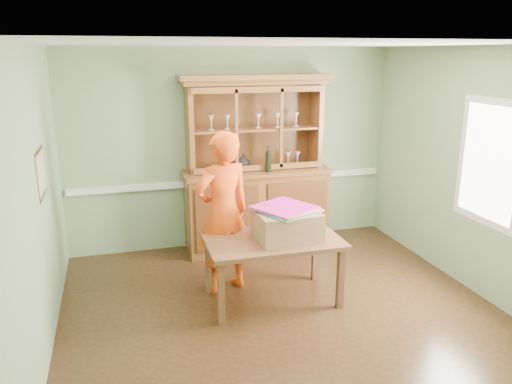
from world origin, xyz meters
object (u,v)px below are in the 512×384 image
object	(u,v)px
china_hutch	(256,189)
dining_table	(273,246)
cardboard_box	(287,225)
person	(223,213)

from	to	relation	value
china_hutch	dining_table	bearing A→B (deg)	-99.74
china_hutch	dining_table	distance (m)	1.61
china_hutch	dining_table	xyz separation A→B (m)	(-0.27, -1.58, -0.19)
china_hutch	cardboard_box	xyz separation A→B (m)	(-0.13, -1.62, 0.04)
dining_table	person	bearing A→B (deg)	137.24
china_hutch	cardboard_box	bearing A→B (deg)	-94.53
cardboard_box	person	world-z (taller)	person
dining_table	cardboard_box	xyz separation A→B (m)	(0.14, -0.04, 0.24)
china_hutch	cardboard_box	size ratio (longest dim) A/B	3.62
china_hutch	person	distance (m)	1.36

